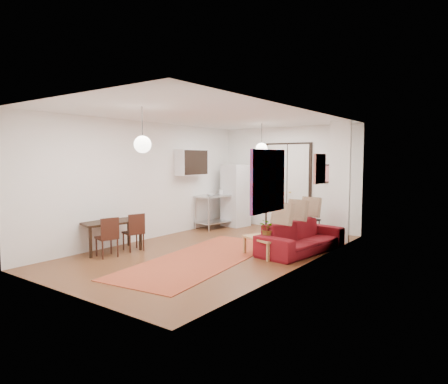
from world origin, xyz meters
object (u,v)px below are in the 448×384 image
Objects in this scene: sofa at (301,237)px; dining_chair_near at (136,229)px; black_side_chair at (312,217)px; kitchen_counter at (217,206)px; dining_chair_far at (110,233)px; dining_table at (110,224)px; coffee_table at (264,240)px; fridge at (236,195)px.

dining_chair_near is at bearing 130.87° from sofa.
sofa is 2.08m from black_side_chair.
dining_chair_far is (0.26, -3.98, -0.16)m from kitchen_counter.
dining_chair_near is 0.99× the size of black_side_chair.
kitchen_counter reaches higher than black_side_chair.
dining_table is 0.55m from dining_chair_near.
sofa is 3.56m from kitchen_counter.
sofa is at bearing 123.07° from black_side_chair.
sofa is at bearing -13.91° from kitchen_counter.
dining_table is 1.62× the size of dining_chair_near.
dining_chair_far is at bearing -143.87° from coffee_table.
coffee_table is 1.21× the size of black_side_chair.
dining_table is (-0.32, -4.29, -0.33)m from fridge.
dining_table is at bearing -21.82° from dining_chair_near.
fridge is at bearing 133.50° from coffee_table.
fridge reaches higher than dining_chair_far.
coffee_table is 0.75× the size of dining_table.
black_side_chair is (-0.64, 1.97, 0.16)m from sofa.
sofa is at bearing 35.45° from dining_table.
kitchen_counter is 1.00× the size of dining_table.
dining_chair_far is at bearing -39.93° from dining_table.
black_side_chair is (2.71, 4.36, -0.11)m from dining_table.
kitchen_counter is 3.71m from dining_table.
dining_chair_near is (0.26, -3.28, -0.16)m from kitchen_counter.
fridge is 3.89m from dining_chair_near.
coffee_table is (-0.47, -0.79, 0.01)m from sofa.
sofa is 2.68× the size of black_side_chair.
dining_table is (-2.88, -1.59, 0.25)m from coffee_table.
fridge is at bearing 65.86° from sofa.
kitchen_counter is (-3.29, 1.32, 0.30)m from sofa.
dining_table is 5.13m from black_side_chair.
coffee_table is at bearing -28.89° from kitchen_counter.
kitchen_counter is 1.61× the size of dining_chair_near.
coffee_table is 3.76m from fridge.
sofa is 1.67× the size of dining_table.
black_side_chair is at bearing 9.60° from fridge.
black_side_chair reaches higher than dining_chair_far.
fridge is 2.43m from black_side_chair.
dining_table is 1.62× the size of dining_chair_far.
dining_chair_near is 0.70m from dining_chair_far.
dining_table is at bearing -86.28° from fridge.
coffee_table is 3.54m from kitchen_counter.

